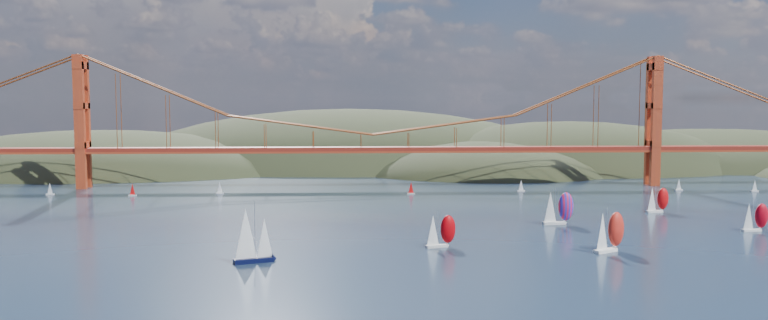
{
  "coord_description": "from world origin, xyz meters",
  "views": [
    {
      "loc": [
        -9.53,
        -133.84,
        37.32
      ],
      "look_at": [
        0.62,
        90.0,
        18.73
      ],
      "focal_mm": 35.0,
      "sensor_mm": 36.0,
      "label": 1
    }
  ],
  "objects": [
    {
      "name": "bridge",
      "position": [
        -1.75,
        180.0,
        32.23
      ],
      "size": [
        552.0,
        12.0,
        55.0
      ],
      "color": "maroon",
      "rests_on": "ground"
    },
    {
      "name": "distant_boat_8",
      "position": [
        58.75,
        160.4,
        2.41
      ],
      "size": [
        3.0,
        2.0,
        4.7
      ],
      "color": "silver",
      "rests_on": "ground"
    },
    {
      "name": "headlands",
      "position": [
        44.95,
        278.29,
        -12.46
      ],
      "size": [
        725.0,
        225.0,
        96.0
      ],
      "color": "black",
      "rests_on": "ground"
    },
    {
      "name": "racer_0",
      "position": [
        12.9,
        50.35,
        4.3
      ],
      "size": [
        8.13,
        4.93,
        9.11
      ],
      "rotation": [
        0.0,
        0.0,
        0.3
      ],
      "color": "silver",
      "rests_on": "ground"
    },
    {
      "name": "distant_boat_2",
      "position": [
        -92.74,
        153.76,
        2.41
      ],
      "size": [
        3.0,
        2.0,
        4.7
      ],
      "color": "silver",
      "rests_on": "ground"
    },
    {
      "name": "distant_boat_1",
      "position": [
        -125.54,
        158.39,
        2.41
      ],
      "size": [
        3.0,
        2.0,
        4.7
      ],
      "color": "silver",
      "rests_on": "ground"
    },
    {
      "name": "racer_3",
      "position": [
        90.66,
        104.06,
        4.31
      ],
      "size": [
        8.15,
        4.54,
        9.13
      ],
      "rotation": [
        0.0,
        0.0,
        0.24
      ],
      "color": "white",
      "rests_on": "ground"
    },
    {
      "name": "racer_1",
      "position": [
        53.21,
        42.9,
        5.14
      ],
      "size": [
        9.58,
        7.52,
        10.88
      ],
      "rotation": [
        0.0,
        0.0,
        0.53
      ],
      "color": "white",
      "rests_on": "ground"
    },
    {
      "name": "distant_boat_5",
      "position": [
        151.7,
        155.24,
        2.41
      ],
      "size": [
        3.0,
        2.0,
        4.7
      ],
      "color": "silver",
      "rests_on": "ground"
    },
    {
      "name": "distant_boat_3",
      "position": [
        -60.47,
        158.29,
        2.41
      ],
      "size": [
        3.0,
        2.0,
        4.7
      ],
      "color": "silver",
      "rests_on": "ground"
    },
    {
      "name": "ground",
      "position": [
        0.0,
        0.0,
        0.0
      ],
      "size": [
        1200.0,
        1200.0,
        0.0
      ],
      "primitive_type": "plane",
      "color": "black",
      "rests_on": "ground"
    },
    {
      "name": "sloop_navy",
      "position": [
        -31.98,
        34.66,
        6.13
      ],
      "size": [
        9.47,
        6.95,
        13.89
      ],
      "rotation": [
        0.0,
        0.0,
        0.35
      ],
      "color": "black",
      "rests_on": "ground"
    },
    {
      "name": "distant_boat_4",
      "position": [
        123.18,
        160.52,
        2.41
      ],
      "size": [
        3.0,
        2.0,
        4.7
      ],
      "color": "silver",
      "rests_on": "ground"
    },
    {
      "name": "distant_boat_9",
      "position": [
        14.07,
        154.03,
        2.41
      ],
      "size": [
        3.0,
        2.0,
        4.7
      ],
      "color": "silver",
      "rests_on": "ground"
    },
    {
      "name": "racer_4",
      "position": [
        103.81,
        68.72,
        4.19
      ],
      "size": [
        7.84,
        3.64,
        8.86
      ],
      "rotation": [
        0.0,
        0.0,
        0.12
      ],
      "color": "white",
      "rests_on": "ground"
    },
    {
      "name": "racer_rwb",
      "position": [
        51.72,
        82.52,
        5.11
      ],
      "size": [
        9.58,
        4.56,
        10.81
      ],
      "rotation": [
        0.0,
        0.0,
        0.14
      ],
      "color": "silver",
      "rests_on": "ground"
    }
  ]
}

